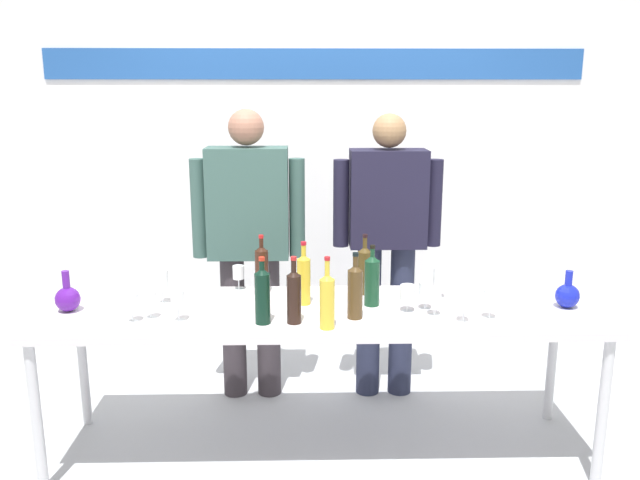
{
  "coord_description": "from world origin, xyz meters",
  "views": [
    {
      "loc": [
        -0.07,
        -2.97,
        1.8
      ],
      "look_at": [
        0.0,
        0.15,
        1.07
      ],
      "focal_mm": 36.29,
      "sensor_mm": 36.0,
      "label": 1
    }
  ],
  "objects_px": {
    "wine_bottle_6": "(262,294)",
    "wine_bottle_7": "(294,295)",
    "wine_glass_left_1": "(178,299)",
    "wine_bottle_3": "(262,268)",
    "wine_bottle_4": "(327,299)",
    "presenter_right": "(387,238)",
    "wine_bottle_1": "(355,290)",
    "wine_bottle_5": "(365,269)",
    "wine_bottle_0": "(304,278)",
    "wine_glass_right_3": "(435,296)",
    "decanter_blue_left": "(68,298)",
    "wine_bottle_2": "(372,279)",
    "wine_glass_right_1": "(408,293)",
    "wine_glass_left_0": "(162,280)",
    "wine_glass_left_3": "(131,301)",
    "decanter_blue_right": "(567,295)",
    "wine_glass_right_4": "(440,277)",
    "wine_glass_right_5": "(491,297)",
    "wine_glass_left_2": "(238,273)",
    "display_table": "(321,318)",
    "wine_glass_left_4": "(150,300)",
    "presenter_left": "(249,236)",
    "wine_glass_right_2": "(464,299)",
    "wine_glass_right_0": "(426,290)"
  },
  "relations": [
    {
      "from": "wine_bottle_0",
      "to": "wine_bottle_2",
      "type": "distance_m",
      "value": 0.33
    },
    {
      "from": "wine_glass_right_4",
      "to": "presenter_left",
      "type": "bearing_deg",
      "value": 152.73
    },
    {
      "from": "decanter_blue_right",
      "to": "presenter_left",
      "type": "bearing_deg",
      "value": 157.13
    },
    {
      "from": "wine_glass_left_3",
      "to": "wine_glass_right_5",
      "type": "height_order",
      "value": "wine_glass_right_5"
    },
    {
      "from": "display_table",
      "to": "wine_glass_right_0",
      "type": "distance_m",
      "value": 0.52
    },
    {
      "from": "presenter_right",
      "to": "wine_glass_right_3",
      "type": "bearing_deg",
      "value": -80.45
    },
    {
      "from": "wine_bottle_6",
      "to": "wine_glass_right_2",
      "type": "bearing_deg",
      "value": -0.75
    },
    {
      "from": "wine_bottle_3",
      "to": "wine_glass_right_5",
      "type": "bearing_deg",
      "value": -20.96
    },
    {
      "from": "wine_bottle_1",
      "to": "decanter_blue_left",
      "type": "bearing_deg",
      "value": 174.74
    },
    {
      "from": "decanter_blue_left",
      "to": "wine_bottle_4",
      "type": "distance_m",
      "value": 1.25
    },
    {
      "from": "display_table",
      "to": "wine_glass_left_2",
      "type": "bearing_deg",
      "value": 144.24
    },
    {
      "from": "wine_bottle_4",
      "to": "presenter_right",
      "type": "bearing_deg",
      "value": 67.89
    },
    {
      "from": "wine_glass_left_4",
      "to": "presenter_left",
      "type": "bearing_deg",
      "value": 63.47
    },
    {
      "from": "presenter_left",
      "to": "wine_bottle_2",
      "type": "bearing_deg",
      "value": -43.54
    },
    {
      "from": "wine_bottle_1",
      "to": "wine_glass_right_3",
      "type": "bearing_deg",
      "value": 3.53
    },
    {
      "from": "wine_glass_right_3",
      "to": "wine_bottle_1",
      "type": "bearing_deg",
      "value": -176.47
    },
    {
      "from": "wine_glass_left_2",
      "to": "wine_glass_right_4",
      "type": "xyz_separation_m",
      "value": [
        1.03,
        -0.17,
        0.02
      ]
    },
    {
      "from": "wine_bottle_0",
      "to": "wine_glass_right_3",
      "type": "xyz_separation_m",
      "value": [
        0.61,
        -0.18,
        -0.04
      ]
    },
    {
      "from": "wine_bottle_0",
      "to": "wine_glass_right_2",
      "type": "bearing_deg",
      "value": -20.86
    },
    {
      "from": "wine_glass_left_0",
      "to": "wine_glass_right_3",
      "type": "distance_m",
      "value": 1.32
    },
    {
      "from": "wine_bottle_1",
      "to": "wine_bottle_5",
      "type": "xyz_separation_m",
      "value": [
        0.08,
        0.37,
        -0.0
      ]
    },
    {
      "from": "decanter_blue_right",
      "to": "wine_bottle_4",
      "type": "distance_m",
      "value": 1.2
    },
    {
      "from": "wine_bottle_2",
      "to": "wine_bottle_6",
      "type": "xyz_separation_m",
      "value": [
        -0.52,
        -0.24,
        0.0
      ]
    },
    {
      "from": "decanter_blue_right",
      "to": "wine_glass_left_3",
      "type": "bearing_deg",
      "value": -175.64
    },
    {
      "from": "wine_bottle_2",
      "to": "wine_glass_left_1",
      "type": "xyz_separation_m",
      "value": [
        -0.9,
        -0.21,
        -0.03
      ]
    },
    {
      "from": "wine_bottle_0",
      "to": "wine_glass_right_4",
      "type": "relative_size",
      "value": 1.98
    },
    {
      "from": "decanter_blue_left",
      "to": "wine_glass_right_1",
      "type": "distance_m",
      "value": 1.62
    },
    {
      "from": "wine_glass_left_1",
      "to": "wine_glass_left_3",
      "type": "xyz_separation_m",
      "value": [
        -0.21,
        -0.0,
        -0.01
      ]
    },
    {
      "from": "wine_bottle_5",
      "to": "wine_bottle_0",
      "type": "bearing_deg",
      "value": -152.65
    },
    {
      "from": "wine_bottle_4",
      "to": "wine_bottle_7",
      "type": "bearing_deg",
      "value": 154.33
    },
    {
      "from": "wine_glass_left_0",
      "to": "wine_bottle_7",
      "type": "bearing_deg",
      "value": -23.67
    },
    {
      "from": "wine_bottle_2",
      "to": "wine_glass_right_1",
      "type": "height_order",
      "value": "wine_bottle_2"
    },
    {
      "from": "wine_bottle_1",
      "to": "wine_bottle_5",
      "type": "distance_m",
      "value": 0.38
    },
    {
      "from": "decanter_blue_right",
      "to": "wine_bottle_7",
      "type": "relative_size",
      "value": 0.6
    },
    {
      "from": "decanter_blue_right",
      "to": "wine_glass_left_4",
      "type": "height_order",
      "value": "decanter_blue_right"
    },
    {
      "from": "wine_glass_right_1",
      "to": "wine_bottle_0",
      "type": "bearing_deg",
      "value": 165.44
    },
    {
      "from": "wine_bottle_3",
      "to": "wine_bottle_4",
      "type": "xyz_separation_m",
      "value": [
        0.32,
        -0.51,
        0.0
      ]
    },
    {
      "from": "wine_glass_left_1",
      "to": "wine_glass_left_3",
      "type": "distance_m",
      "value": 0.21
    },
    {
      "from": "display_table",
      "to": "decanter_blue_left",
      "type": "height_order",
      "value": "decanter_blue_left"
    },
    {
      "from": "wine_glass_left_0",
      "to": "wine_glass_left_3",
      "type": "relative_size",
      "value": 1.24
    },
    {
      "from": "wine_bottle_1",
      "to": "wine_glass_right_1",
      "type": "relative_size",
      "value": 2.35
    },
    {
      "from": "wine_glass_left_1",
      "to": "wine_glass_right_0",
      "type": "xyz_separation_m",
      "value": [
        1.15,
        0.14,
        -0.01
      ]
    },
    {
      "from": "wine_glass_left_4",
      "to": "wine_glass_right_3",
      "type": "distance_m",
      "value": 1.32
    },
    {
      "from": "wine_bottle_6",
      "to": "wine_bottle_7",
      "type": "xyz_separation_m",
      "value": [
        0.14,
        0.0,
        -0.0
      ]
    },
    {
      "from": "wine_glass_left_0",
      "to": "wine_glass_left_1",
      "type": "distance_m",
      "value": 0.29
    },
    {
      "from": "wine_glass_left_4",
      "to": "wine_bottle_7",
      "type": "bearing_deg",
      "value": -6.01
    },
    {
      "from": "wine_bottle_5",
      "to": "wine_glass_left_4",
      "type": "height_order",
      "value": "wine_bottle_5"
    },
    {
      "from": "wine_bottle_7",
      "to": "wine_glass_left_1",
      "type": "distance_m",
      "value": 0.53
    },
    {
      "from": "decanter_blue_right",
      "to": "wine_bottle_6",
      "type": "xyz_separation_m",
      "value": [
        -1.46,
        -0.18,
        0.07
      ]
    },
    {
      "from": "wine_bottle_1",
      "to": "wine_bottle_6",
      "type": "distance_m",
      "value": 0.43
    }
  ]
}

